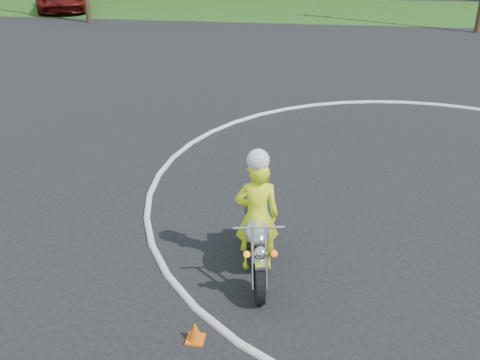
# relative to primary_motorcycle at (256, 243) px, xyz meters

# --- Properties ---
(ground) EXTENTS (120.00, 120.00, 0.00)m
(ground) POSITION_rel_primary_motorcycle_xyz_m (3.48, 0.23, -0.54)
(ground) COLOR black
(ground) RESTS_ON ground
(grass_strip) EXTENTS (120.00, 10.00, 0.02)m
(grass_strip) POSITION_rel_primary_motorcycle_xyz_m (3.48, 27.23, -0.53)
(grass_strip) COLOR #1E4714
(grass_strip) RESTS_ON ground
(primary_motorcycle) EXTENTS (0.74, 2.12, 1.12)m
(primary_motorcycle) POSITION_rel_primary_motorcycle_xyz_m (0.00, 0.00, 0.00)
(primary_motorcycle) COLOR black
(primary_motorcycle) RESTS_ON ground
(rider_primary_grp) EXTENTS (0.76, 0.57, 2.08)m
(rider_primary_grp) POSITION_rel_primary_motorcycle_xyz_m (-0.01, 0.14, 0.46)
(rider_primary_grp) COLOR #EFFF1A
(rider_primary_grp) RESTS_ON ground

